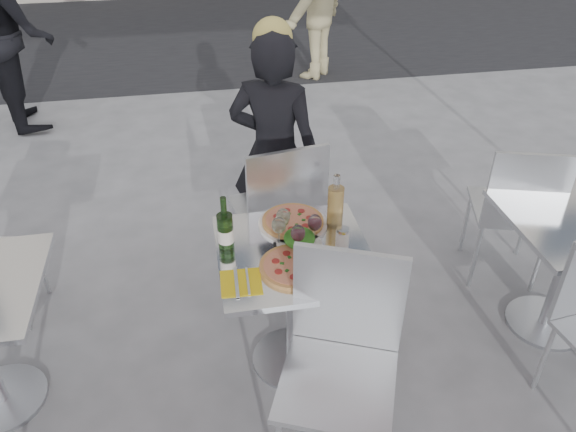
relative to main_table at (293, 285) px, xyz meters
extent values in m
plane|color=slate|center=(0.00, 0.00, -0.54)|extent=(80.00, 80.00, 0.00)
cube|color=black|center=(0.00, 6.50, -0.54)|extent=(24.00, 5.00, 0.00)
cylinder|color=#B7BABF|center=(0.00, 0.00, -0.53)|extent=(0.44, 0.44, 0.02)
cylinder|color=#B7BABF|center=(0.00, 0.00, -0.17)|extent=(0.07, 0.07, 0.72)
cube|color=silver|center=(0.00, 0.00, 0.20)|extent=(0.72, 0.72, 0.03)
cylinder|color=#B7BABF|center=(-1.50, 0.00, -0.53)|extent=(0.44, 0.44, 0.02)
cylinder|color=#B7BABF|center=(1.50, 0.00, -0.53)|extent=(0.44, 0.44, 0.02)
cylinder|color=#B7BABF|center=(1.50, 0.00, -0.17)|extent=(0.07, 0.07, 0.72)
cylinder|color=silver|center=(0.18, 0.95, -0.29)|extent=(0.03, 0.03, 0.50)
cylinder|color=silver|center=(-0.21, 0.88, -0.29)|extent=(0.03, 0.03, 0.50)
cylinder|color=silver|center=(0.25, 0.56, -0.29)|extent=(0.03, 0.03, 0.50)
cylinder|color=silver|center=(-0.14, 0.49, -0.29)|extent=(0.03, 0.03, 0.50)
cube|color=silver|center=(0.02, 0.72, -0.03)|extent=(0.54, 0.54, 0.03)
cube|color=silver|center=(0.06, 0.49, 0.24)|extent=(0.46, 0.11, 0.50)
cylinder|color=silver|center=(-0.04, -0.35, -0.29)|extent=(0.03, 0.03, 0.50)
cylinder|color=silver|center=(0.33, -0.50, -0.29)|extent=(0.03, 0.03, 0.50)
cube|color=silver|center=(0.07, -0.61, -0.03)|extent=(0.61, 0.61, 0.03)
cube|color=silver|center=(0.16, -0.39, 0.24)|extent=(0.44, 0.21, 0.50)
cylinder|color=silver|center=(-1.40, 0.81, -0.34)|extent=(0.02, 0.02, 0.40)
cylinder|color=silver|center=(-1.46, 0.50, -0.34)|extent=(0.02, 0.02, 0.40)
cylinder|color=silver|center=(1.68, 0.65, -0.30)|extent=(0.03, 0.03, 0.47)
cylinder|color=silver|center=(1.32, 0.76, -0.30)|extent=(0.03, 0.03, 0.47)
cylinder|color=silver|center=(1.57, 0.29, -0.30)|extent=(0.03, 0.03, 0.47)
cylinder|color=silver|center=(1.21, 0.39, -0.30)|extent=(0.03, 0.03, 0.47)
cube|color=silver|center=(1.45, 0.52, -0.06)|extent=(0.55, 0.55, 0.03)
cube|color=silver|center=(1.38, 0.31, 0.20)|extent=(0.43, 0.15, 0.47)
cylinder|color=silver|center=(1.19, -0.41, -0.31)|extent=(0.02, 0.02, 0.45)
imported|color=black|center=(0.06, 0.95, 0.23)|extent=(0.66, 0.57, 1.53)
imported|color=black|center=(-1.97, 3.53, 0.34)|extent=(0.92, 1.03, 1.75)
cylinder|color=tan|center=(-0.02, -0.12, 0.22)|extent=(0.32, 0.32, 0.02)
cylinder|color=tan|center=(-0.02, -0.12, 0.23)|extent=(0.28, 0.28, 0.00)
cylinder|color=white|center=(0.04, 0.22, 0.22)|extent=(0.35, 0.35, 0.01)
cylinder|color=tan|center=(0.04, 0.21, 0.23)|extent=(0.31, 0.31, 0.02)
cylinder|color=tan|center=(0.04, 0.21, 0.24)|extent=(0.27, 0.27, 0.00)
cylinder|color=white|center=(0.03, 0.04, 0.22)|extent=(0.22, 0.22, 0.01)
ellipsoid|color=#1B6E1C|center=(0.03, 0.04, 0.26)|extent=(0.15, 0.15, 0.08)
sphere|color=#B21914|center=(0.07, 0.06, 0.27)|extent=(0.03, 0.03, 0.03)
cylinder|color=#274F1D|center=(-0.31, 0.06, 0.31)|extent=(0.07, 0.07, 0.20)
cone|color=#274F1D|center=(-0.31, 0.06, 0.41)|extent=(0.07, 0.07, 0.03)
cylinder|color=#274F1D|center=(-0.31, 0.06, 0.46)|extent=(0.03, 0.03, 0.10)
cylinder|color=silver|center=(-0.31, 0.06, 0.30)|extent=(0.07, 0.07, 0.07)
cylinder|color=tan|center=(0.24, 0.17, 0.32)|extent=(0.08, 0.08, 0.22)
cylinder|color=white|center=(0.24, 0.17, 0.46)|extent=(0.03, 0.03, 0.08)
cylinder|color=white|center=(0.23, -0.01, 0.26)|extent=(0.06, 0.06, 0.09)
cylinder|color=silver|center=(0.23, -0.01, 0.31)|extent=(0.06, 0.06, 0.02)
cylinder|color=white|center=(-0.06, 0.06, 0.21)|extent=(0.06, 0.06, 0.00)
cylinder|color=white|center=(-0.06, 0.06, 0.26)|extent=(0.01, 0.01, 0.09)
ellipsoid|color=white|center=(-0.06, 0.06, 0.33)|extent=(0.07, 0.07, 0.08)
ellipsoid|color=beige|center=(-0.06, 0.06, 0.32)|extent=(0.05, 0.05, 0.05)
cylinder|color=white|center=(-0.03, 0.13, 0.21)|extent=(0.06, 0.06, 0.00)
cylinder|color=white|center=(-0.03, 0.13, 0.26)|extent=(0.01, 0.01, 0.09)
ellipsoid|color=white|center=(-0.03, 0.13, 0.33)|extent=(0.07, 0.07, 0.08)
ellipsoid|color=beige|center=(-0.03, 0.13, 0.32)|extent=(0.05, 0.05, 0.05)
cylinder|color=white|center=(0.02, -0.02, 0.21)|extent=(0.06, 0.06, 0.00)
cylinder|color=white|center=(0.02, -0.02, 0.26)|extent=(0.01, 0.01, 0.09)
ellipsoid|color=white|center=(0.02, -0.02, 0.33)|extent=(0.07, 0.07, 0.08)
ellipsoid|color=#4D0B15|center=(0.02, -0.02, 0.32)|extent=(0.05, 0.05, 0.05)
cylinder|color=white|center=(0.11, 0.05, 0.21)|extent=(0.06, 0.06, 0.00)
cylinder|color=white|center=(0.11, 0.05, 0.26)|extent=(0.01, 0.01, 0.09)
ellipsoid|color=white|center=(0.11, 0.05, 0.33)|extent=(0.07, 0.07, 0.08)
ellipsoid|color=#4D0B15|center=(0.11, 0.05, 0.32)|extent=(0.05, 0.05, 0.05)
cube|color=yellow|center=(-0.27, -0.18, 0.21)|extent=(0.19, 0.19, 0.00)
cube|color=#B7BABF|center=(-0.29, -0.18, 0.22)|extent=(0.02, 0.20, 0.00)
cube|color=#B7BABF|center=(-0.24, -0.18, 0.22)|extent=(0.02, 0.18, 0.00)
cube|color=yellow|center=(0.27, -0.22, 0.21)|extent=(0.19, 0.19, 0.00)
cube|color=#B7BABF|center=(0.25, -0.22, 0.22)|extent=(0.03, 0.20, 0.00)
cube|color=#B7BABF|center=(0.30, -0.22, 0.22)|extent=(0.02, 0.18, 0.00)
camera|label=1|loc=(-0.40, -2.06, 1.84)|focal=35.00mm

